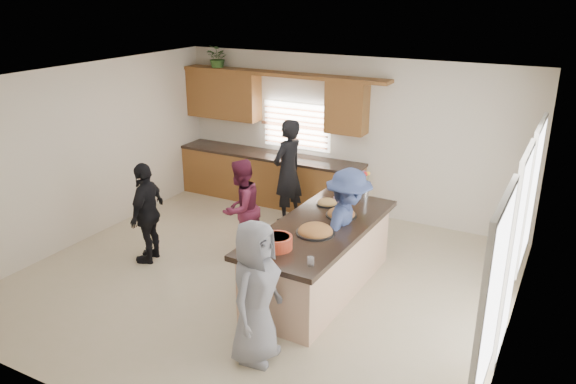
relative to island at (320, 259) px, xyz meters
The scene contains 18 objects.
floor 0.96m from the island, behind, with size 6.50×6.50×0.00m, color beige.
room_shell 1.68m from the island, behind, with size 6.52×6.02×2.81m.
back_cabinetry 3.51m from the island, 131.41° to the left, with size 4.08×0.66×2.46m.
right_wall_glazing 2.56m from the island, ahead, with size 0.06×4.00×2.25m.
island is the anchor object (origin of this frame).
platter_front 0.59m from the island, 78.75° to the right, with size 0.50×0.50×0.20m.
platter_mid 0.68m from the island, 74.78° to the left, with size 0.42×0.42×0.17m.
platter_back 0.91m from the island, 107.67° to the left, with size 0.31×0.31×0.13m.
salad_bowl 1.06m from the island, 100.86° to the right, with size 0.37×0.37×0.16m.
clear_cup 1.27m from the island, 70.46° to the right, with size 0.08×0.08×0.10m, color white.
plate_stack 1.11m from the island, 97.29° to the left, with size 0.22×0.22×0.05m, color #C895DA.
flower_vase 1.34m from the island, 80.91° to the left, with size 0.14×0.14×0.45m.
potted_plant 4.87m from the island, 141.75° to the left, with size 0.43×0.37×0.47m, color #3D6B2A.
woman_left_back 2.47m from the island, 128.38° to the left, with size 0.66×0.44×1.82m, color black.
woman_left_mid 1.58m from the island, 165.08° to the left, with size 0.74×0.58×1.52m, color maroon.
woman_left_front 2.68m from the island, behind, with size 0.90×0.37×1.53m, color black.
woman_right_back 0.55m from the island, 43.14° to the left, with size 1.09×0.63×1.69m, color navy.
woman_right_front 1.72m from the island, 89.28° to the right, with size 0.80×0.52×1.64m, color gray.
Camera 1 is at (3.66, -6.04, 3.90)m, focal length 35.00 mm.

